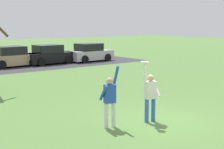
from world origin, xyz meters
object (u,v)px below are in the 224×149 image
person_catcher (150,94)px  parked_car_silver (90,53)px  person_defender (110,98)px  parked_car_tan (12,57)px  parked_car_black (49,55)px  frisbee_disc (145,62)px

person_catcher → parked_car_silver: bearing=-104.4°
person_defender → parked_car_tan: (3.60, 16.88, -0.25)m
person_catcher → parked_car_black: size_ratio=0.50×
person_defender → frisbee_disc: (1.25, -0.31, 1.11)m
parked_car_silver → parked_car_black: bearing=170.9°
person_defender → parked_car_silver: 19.32m
parked_car_tan → parked_car_silver: size_ratio=1.00×
person_defender → parked_car_silver: person_defender is taller
frisbee_disc → parked_car_black: frisbee_disc is taller
person_catcher → frisbee_disc: 1.13m
person_catcher → person_defender: 1.51m
person_defender → person_catcher: bearing=-0.0°
person_catcher → parked_car_black: bearing=-92.9°
frisbee_disc → parked_car_black: bearing=72.2°
person_catcher → person_defender: person_catcher is taller
person_catcher → person_defender: size_ratio=1.02×
frisbee_disc → parked_car_tan: size_ratio=0.06×
frisbee_disc → parked_car_silver: (9.24, 16.54, -1.37)m
parked_car_tan → parked_car_black: same height
person_catcher → parked_car_silver: (9.03, 16.59, -0.25)m
person_catcher → parked_car_black: person_catcher is taller
frisbee_disc → parked_car_silver: bearing=60.8°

